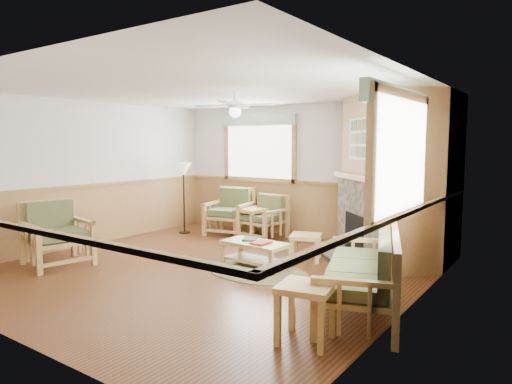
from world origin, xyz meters
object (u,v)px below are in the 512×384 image
Objects in this scene: sofa at (360,271)px; coffee_table at (255,255)px; armchair_left at (57,234)px; end_table_chairs at (250,223)px; end_table_sofa at (306,313)px; footstool at (306,247)px; floor_lamp_left at (184,198)px; armchair_back_right at (263,217)px; floor_lamp_right at (392,231)px; armchair_back_left at (230,211)px.

coffee_table is at bearing -130.32° from sofa.
coffee_table is at bearing -46.11° from armchair_left.
end_table_chairs is 1.04× the size of end_table_sofa.
floor_lamp_left is at bearing 171.03° from footstool.
floor_lamp_right is (3.17, -1.60, 0.32)m from armchair_back_right.
end_table_chairs is 0.39× the size of floor_lamp_right.
sofa is 2.31× the size of armchair_back_right.
armchair_back_left is 2.59m from footstool.
armchair_back_left is 1.96× the size of footstool.
footstool is at bearing 160.41° from floor_lamp_right.
armchair_left is (-4.66, -0.87, 0.04)m from sofa.
floor_lamp_right reaches higher than end_table_sofa.
armchair_back_right is 0.58× the size of floor_lamp_right.
end_table_sofa is 1.16× the size of footstool.
armchair_back_right is 0.29m from end_table_chairs.
floor_lamp_right reaches higher than end_table_chairs.
end_table_sofa is (4.56, -0.22, -0.21)m from armchair_left.
floor_lamp_left is 1.00× the size of floor_lamp_right.
floor_lamp_right is at bearing -20.18° from armchair_back_right.
armchair_back_right is at bearing -10.63° from armchair_left.
sofa reaches higher than end_table_sofa.
armchair_back_left is 5.39m from end_table_sofa.
floor_lamp_right is at bearing 160.60° from sofa.
end_table_chairs is at bearing -7.69° from armchair_left.
floor_lamp_right is (3.41, -1.52, 0.46)m from end_table_chairs.
sofa is at bearing -24.07° from floor_lamp_left.
armchair_back_right reaches higher than footstool.
armchair_left is at bearing -157.28° from floor_lamp_right.
coffee_table is at bearing -54.98° from armchair_back_left.
coffee_table is 3.20m from floor_lamp_left.
floor_lamp_left is at bearing 157.18° from coffee_table.
end_table_chairs reaches higher than coffee_table.
sofa is 4.77m from armchair_back_left.
armchair_back_left is at bearing 157.46° from footstool.
armchair_back_right is at bearing 153.12° from floor_lamp_right.
armchair_left is at bearing -144.87° from coffee_table.
sofa is at bearing -45.03° from armchair_back_left.
coffee_table is (1.97, -1.87, -0.28)m from armchair_back_left.
end_table_chairs reaches higher than footstool.
armchair_left reaches higher than footstool.
armchair_left is at bearing -140.47° from footstool.
armchair_back_left is 4.28m from floor_lamp_right.
footstool is (3.06, 2.52, -0.29)m from armchair_left.
footstool is 1.79m from floor_lamp_right.
armchair_back_right is at bearing 146.49° from footstool.
armchair_back_left is 0.64× the size of floor_lamp_left.
sofa is 2.31m from footstool.
end_table_sofa is (1.91, -1.86, 0.08)m from coffee_table.
end_table_chairs is at bearing 131.91° from end_table_sofa.
end_table_chairs is at bearing -146.71° from sofa.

